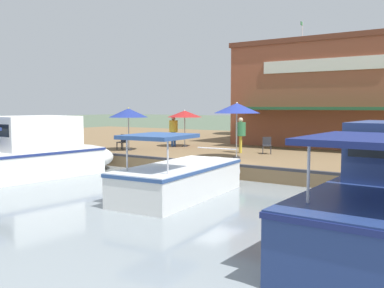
{
  "coord_description": "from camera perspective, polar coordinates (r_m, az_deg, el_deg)",
  "views": [
    {
      "loc": [
        14.96,
        9.61,
        3.0
      ],
      "look_at": [
        -1.0,
        -1.35,
        1.3
      ],
      "focal_mm": 40.0,
      "sensor_mm": 36.0,
      "label": 1
    }
  ],
  "objects": [
    {
      "name": "quay_deck",
      "position": [
        27.81,
        14.1,
        -0.7
      ],
      "size": [
        22.0,
        56.0,
        0.6
      ],
      "primitive_type": "cube",
      "color": "brown",
      "rests_on": "ground"
    },
    {
      "name": "patio_umbrella_far_corner",
      "position": [
        23.66,
        -8.48,
        4.13
      ],
      "size": [
        2.14,
        2.14,
        2.34
      ],
      "color": "#B7B7B7",
      "rests_on": "quay_deck"
    },
    {
      "name": "cafe_chair_under_first_umbrella",
      "position": [
        22.08,
        9.95,
        -0.05
      ],
      "size": [
        0.59,
        0.59,
        0.85
      ],
      "color": "#2D2D33",
      "rests_on": "quay_deck"
    },
    {
      "name": "person_mid_patio",
      "position": [
        22.24,
        6.5,
        1.8
      ],
      "size": [
        0.52,
        0.52,
        1.83
      ],
      "color": "gold",
      "rests_on": "quay_deck"
    },
    {
      "name": "motorboat_mid_row",
      "position": [
        19.19,
        -21.41,
        -1.39
      ],
      "size": [
        9.26,
        4.21,
        2.52
      ],
      "color": "white",
      "rests_on": "river_water"
    },
    {
      "name": "cafe_chair_far_corner_seat",
      "position": [
        24.07,
        -9.21,
        0.37
      ],
      "size": [
        0.48,
        0.48,
        0.85
      ],
      "color": "#2D2D33",
      "rests_on": "quay_deck"
    },
    {
      "name": "quay_edge_fender",
      "position": [
        18.02,
        1.93,
        -2.48
      ],
      "size": [
        0.2,
        50.4,
        0.1
      ],
      "primitive_type": "cube",
      "color": "#2D2D33",
      "rests_on": "quay_deck"
    },
    {
      "name": "waterfront_restaurant",
      "position": [
        29.66,
        19.55,
        6.26
      ],
      "size": [
        11.39,
        11.7,
        8.52
      ],
      "color": "brown",
      "rests_on": "quay_deck"
    },
    {
      "name": "patio_umbrella_by_entrance",
      "position": [
        25.58,
        -0.98,
        4.03
      ],
      "size": [
        2.08,
        2.08,
        2.2
      ],
      "color": "#B7B7B7",
      "rests_on": "quay_deck"
    },
    {
      "name": "tree_upstream_bank",
      "position": [
        36.84,
        9.46,
        7.78
      ],
      "size": [
        5.01,
        4.77,
        6.73
      ],
      "color": "brown",
      "rests_on": "quay_deck"
    },
    {
      "name": "patio_umbrella_mid_patio_right",
      "position": [
        19.91,
        6.0,
        4.77
      ],
      "size": [
        2.14,
        2.14,
        2.6
      ],
      "color": "#B7B7B7",
      "rests_on": "quay_deck"
    },
    {
      "name": "motorboat_far_downstream",
      "position": [
        14.32,
        -0.56,
        -4.34
      ],
      "size": [
        6.11,
        2.5,
        2.1
      ],
      "color": "white",
      "rests_on": "river_water"
    },
    {
      "name": "ground_plane",
      "position": [
        18.03,
        1.75,
        -4.56
      ],
      "size": [
        220.0,
        220.0,
        0.0
      ],
      "primitive_type": "plane",
      "color": "#4C5B47"
    },
    {
      "name": "person_near_entrance",
      "position": [
        25.62,
        -2.49,
        2.22
      ],
      "size": [
        0.51,
        0.51,
        1.81
      ],
      "color": "#2D5193",
      "rests_on": "quay_deck"
    }
  ]
}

